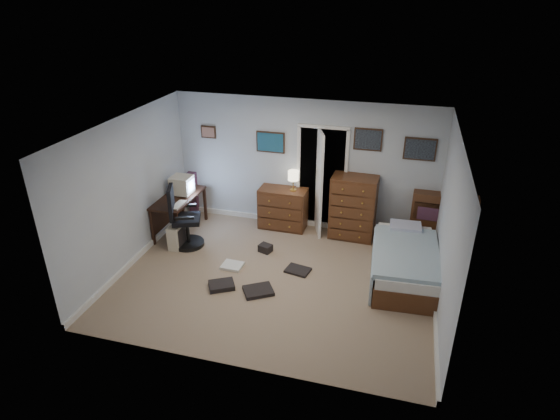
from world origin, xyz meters
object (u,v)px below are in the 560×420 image
Objects in this scene: computer_desk at (175,204)px; bed at (404,262)px; low_dresser at (283,208)px; tall_dresser at (353,207)px; office_chair at (183,223)px.

computer_desk reaches higher than bed.
tall_dresser reaches higher than low_dresser.
low_dresser is at bearing -178.56° from tall_dresser.
low_dresser is at bearing 20.17° from computer_desk.
tall_dresser reaches higher than computer_desk.
tall_dresser is at bearing 0.53° from office_chair.
office_chair is 1.94m from low_dresser.
low_dresser is (1.94, 0.70, -0.16)m from computer_desk.
office_chair reaches higher than bed.
computer_desk is at bearing -165.95° from tall_dresser.
tall_dresser is 1.56m from bed.
bed is (3.88, -0.03, -0.16)m from office_chair.
office_chair is at bearing -49.80° from computer_desk.
computer_desk is 0.66× the size of bed.
computer_desk is 2.06m from low_dresser.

